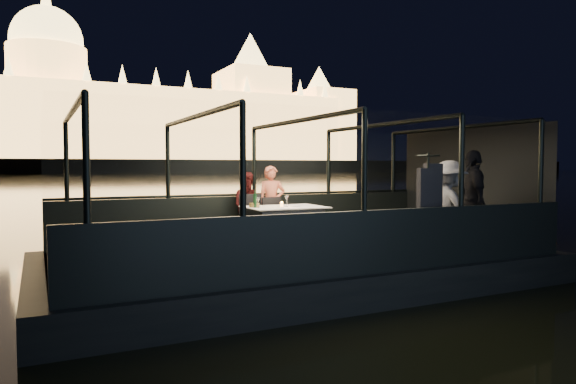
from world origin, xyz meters
name	(u,v)px	position (x,y,z in m)	size (l,w,h in m)	color
river_water	(65,179)	(0.00, 80.00, 0.00)	(500.00, 500.00, 0.00)	black
boat_hull	(298,281)	(0.00, 0.00, 0.00)	(8.60, 4.40, 1.00)	black
boat_deck	(298,254)	(0.00, 0.00, 0.48)	(8.00, 4.00, 0.04)	black
gunwale_port	(254,217)	(0.00, 2.00, 0.95)	(8.00, 0.08, 0.90)	black
gunwale_starboard	(364,243)	(0.00, -2.00, 0.95)	(8.00, 0.08, 0.90)	black
cabin_glass_port	(254,162)	(0.00, 2.00, 2.10)	(8.00, 0.02, 1.40)	#99B2B2
cabin_glass_starboard	(365,160)	(0.00, -2.00, 2.10)	(8.00, 0.02, 1.40)	#99B2B2
cabin_roof_glass	(298,121)	(0.00, 0.00, 2.80)	(8.00, 4.00, 0.02)	#99B2B2
end_wall_fore	(43,192)	(-4.00, 0.00, 1.65)	(0.02, 4.00, 2.30)	black
end_wall_aft	(469,184)	(4.00, 0.00, 1.65)	(0.02, 4.00, 2.30)	black
canopy_ribs	(298,187)	(0.00, 0.00, 1.65)	(8.00, 4.00, 2.30)	black
embankment	(48,169)	(0.00, 210.00, 1.00)	(400.00, 140.00, 6.00)	#423D33
parliament_building	(48,82)	(0.00, 175.00, 29.00)	(220.00, 32.00, 60.00)	#F2D18C
dining_table_central	(285,227)	(0.06, 0.66, 0.89)	(1.45, 1.05, 0.77)	silver
chair_port_left	(254,221)	(-0.28, 1.34, 0.95)	(0.44, 0.44, 0.95)	black
chair_port_right	(275,221)	(0.11, 1.18, 0.95)	(0.42, 0.42, 0.89)	black
coat_stand	(428,206)	(1.38, -1.73, 1.40)	(0.48, 0.38, 1.73)	black
person_woman_coral	(272,204)	(0.21, 1.59, 1.25)	(0.55, 0.37, 1.52)	#E17251
person_man_maroon	(249,204)	(-0.26, 1.66, 1.25)	(0.67, 0.52, 1.40)	#461313
passenger_stripe	(449,206)	(2.14, -1.40, 1.35)	(1.05, 0.59, 1.62)	silver
passenger_dark	(473,204)	(2.89, -1.18, 1.35)	(1.06, 0.45, 1.81)	black
wine_bottle	(255,199)	(-0.52, 0.69, 1.42)	(0.07, 0.07, 0.31)	#153A1D
bread_basket	(254,205)	(-0.51, 0.76, 1.31)	(0.19, 0.19, 0.08)	olive
amber_candle	(282,204)	(0.02, 0.71, 1.31)	(0.06, 0.06, 0.08)	#FDA43F
plate_near	(296,206)	(0.28, 0.65, 1.27)	(0.23, 0.23, 0.01)	white
plate_far	(257,206)	(-0.39, 0.89, 1.27)	(0.25, 0.25, 0.02)	white
wine_glass_white	(258,203)	(-0.51, 0.59, 1.36)	(0.06, 0.06, 0.19)	white
wine_glass_red	(287,200)	(0.30, 1.04, 1.36)	(0.06, 0.06, 0.18)	white
wine_glass_empty	(286,202)	(0.08, 0.63, 1.36)	(0.06, 0.06, 0.19)	silver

